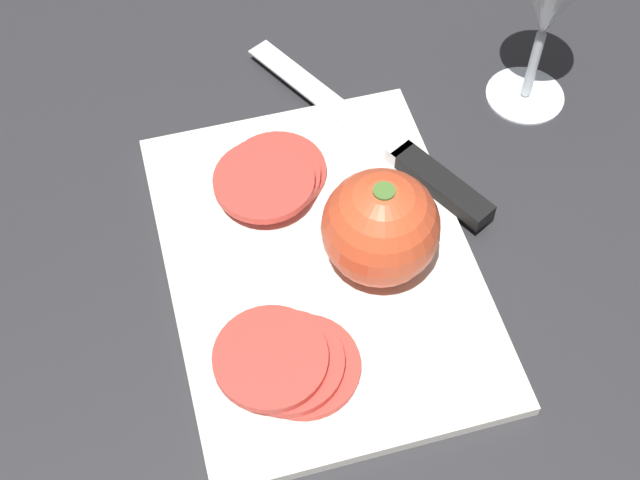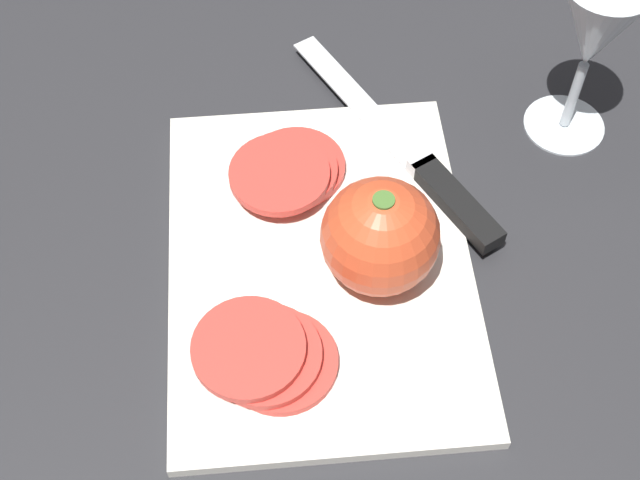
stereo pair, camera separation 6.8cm
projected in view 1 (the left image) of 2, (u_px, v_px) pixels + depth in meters
The scene contains 7 objects.
ground_plane at pixel (332, 243), 0.73m from camera, with size 3.00×3.00×0.00m, color #28282B.
cutting_board at pixel (320, 265), 0.71m from camera, with size 0.33×0.24×0.01m.
wine_glass at pixel (550, 3), 0.73m from camera, with size 0.07×0.07×0.16m.
whole_tomato at pixel (381, 228), 0.67m from camera, with size 0.09×0.09×0.09m.
knife at pixel (414, 164), 0.76m from camera, with size 0.26×0.15×0.01m.
tomato_slice_stack_near at pixel (271, 176), 0.74m from camera, with size 0.10×0.10×0.02m.
tomato_slice_stack_far at pixel (287, 362), 0.65m from camera, with size 0.09×0.11×0.02m.
Camera 1 is at (0.39, -0.12, 0.61)m, focal length 50.00 mm.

